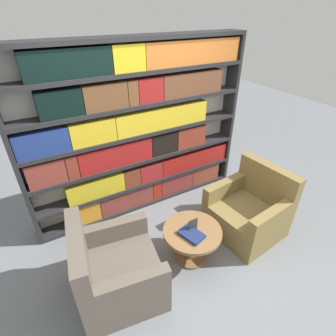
% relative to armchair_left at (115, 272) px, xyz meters
% --- Properties ---
extents(ground_plane, '(14.00, 14.00, 0.00)m').
position_rel_armchair_left_xyz_m(ground_plane, '(0.91, -0.19, -0.31)').
color(ground_plane, slate).
extents(bookshelf, '(3.12, 0.30, 2.37)m').
position_rel_armchair_left_xyz_m(bookshelf, '(0.91, 1.26, 0.87)').
color(bookshelf, silver).
rests_on(bookshelf, ground_plane).
extents(armchair_left, '(0.95, 0.98, 0.92)m').
position_rel_armchair_left_xyz_m(armchair_left, '(0.00, 0.00, 0.00)').
color(armchair_left, brown).
rests_on(armchair_left, ground_plane).
extents(armchair_right, '(0.91, 0.94, 0.92)m').
position_rel_armchair_left_xyz_m(armchair_right, '(1.88, -0.00, 0.00)').
color(armchair_right, olive).
rests_on(armchair_right, ground_plane).
extents(coffee_table, '(0.68, 0.68, 0.46)m').
position_rel_armchair_left_xyz_m(coffee_table, '(0.94, -0.03, 0.02)').
color(coffee_table, brown).
rests_on(coffee_table, ground_plane).
extents(table_sign, '(0.12, 0.06, 0.16)m').
position_rel_armchair_left_xyz_m(table_sign, '(0.94, -0.03, 0.22)').
color(table_sign, black).
rests_on(table_sign, coffee_table).
extents(stray_book, '(0.25, 0.31, 0.04)m').
position_rel_armchair_left_xyz_m(stray_book, '(0.88, -0.10, 0.17)').
color(stray_book, navy).
rests_on(stray_book, coffee_table).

